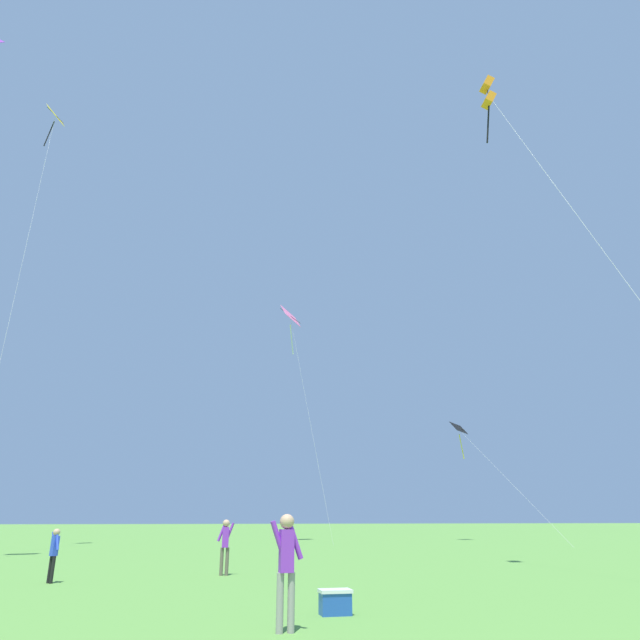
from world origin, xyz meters
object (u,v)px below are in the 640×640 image
kite_yellow_diamond (51,131)px  person_child_small (54,550)px  kite_orange_box (489,96)px  kite_pink_low (291,326)px  kite_black_large (461,434)px  person_in_blue_jacket (286,560)px  picnic_cooler (335,602)px  person_near_tree (225,541)px

kite_yellow_diamond → person_child_small: 33.18m
kite_orange_box → kite_yellow_diamond: size_ratio=0.63×
kite_pink_low → kite_yellow_diamond: 23.10m
person_child_small → kite_black_large: bearing=45.5°
person_child_small → person_in_blue_jacket: bearing=-58.5°
kite_yellow_diamond → picnic_cooler: 39.72m
kite_orange_box → picnic_cooler: 20.31m
kite_pink_low → kite_yellow_diamond: bearing=-155.8°
kite_orange_box → person_near_tree: kite_orange_box is taller
kite_pink_low → person_child_small: 33.09m
kite_black_large → kite_yellow_diamond: size_ratio=0.41×
kite_black_large → picnic_cooler: 39.25m
person_near_tree → kite_black_large: bearing=50.0°
kite_pink_low → kite_black_large: (14.70, -0.39, -8.76)m
kite_orange_box → person_child_small: kite_orange_box is taller
kite_pink_low → person_near_tree: (-6.21, -25.34, -16.18)m
person_child_small → picnic_cooler: person_child_small is taller
picnic_cooler → person_in_blue_jacket: bearing=-127.8°
person_near_tree → picnic_cooler: (1.58, -8.21, -0.78)m
kite_yellow_diamond → person_near_tree: (12.63, -16.88, -26.54)m
kite_orange_box → kite_black_large: bearing=67.8°
kite_black_large → person_near_tree: bearing=-130.0°
person_near_tree → picnic_cooler: size_ratio=2.77×
kite_orange_box → picnic_cooler: kite_orange_box is taller
kite_yellow_diamond → person_near_tree: bearing=-53.2°
kite_black_large → kite_yellow_diamond: (-33.53, -8.07, 19.12)m
person_in_blue_jacket → picnic_cooler: person_in_blue_jacket is taller
kite_black_large → picnic_cooler: kite_black_large is taller
person_in_blue_jacket → kite_pink_low: bearing=80.6°
kite_black_large → kite_yellow_diamond: 39.44m
kite_black_large → person_in_blue_jacket: kite_black_large is taller
kite_pink_low → person_child_small: kite_pink_low is taller
person_child_small → kite_yellow_diamond: bearing=113.3°
kite_yellow_diamond → kite_black_large: bearing=13.5°
person_child_small → kite_pink_low: bearing=67.4°
kite_pink_low → person_near_tree: kite_pink_low is taller
kite_pink_low → person_in_blue_jacket: (-5.82, -35.09, -16.12)m
kite_orange_box → person_in_blue_jacket: (-9.22, -6.99, -17.00)m
kite_black_large → kite_yellow_diamond: kite_yellow_diamond is taller
kite_pink_low → kite_orange_box: (3.40, -28.10, 0.89)m
kite_yellow_diamond → person_near_tree: size_ratio=18.03×
person_in_blue_jacket → picnic_cooler: (1.19, 1.54, -0.84)m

